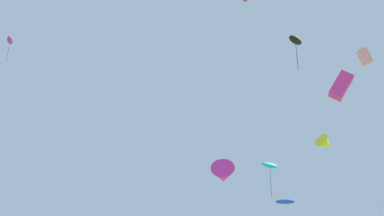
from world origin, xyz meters
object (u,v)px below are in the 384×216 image
object	(u,v)px
kite_magenta_delta	(223,175)
kite_blue_parafoil	(285,202)
kite_yellow_delta	(325,144)
kite_pink_box	(365,57)
kite_black_parafoil	(295,41)
kite_magenta_box	(341,86)
kite_cyan_parafoil	(270,166)
kite_purple_parafoil	(10,41)

from	to	relation	value
kite_magenta_delta	kite_blue_parafoil	size ratio (longest dim) A/B	1.30
kite_yellow_delta	kite_pink_box	size ratio (longest dim) A/B	0.74
kite_blue_parafoil	kite_black_parafoil	world-z (taller)	kite_black_parafoil
kite_pink_box	kite_magenta_box	distance (m)	12.87
kite_magenta_box	kite_cyan_parafoil	bearing A→B (deg)	115.50
kite_cyan_parafoil	kite_purple_parafoil	distance (m)	48.87
kite_pink_box	kite_blue_parafoil	xyz separation A→B (m)	(-13.32, -3.13, -18.47)
kite_pink_box	kite_purple_parafoil	bearing A→B (deg)	153.98
kite_pink_box	kite_purple_parafoil	size ratio (longest dim) A/B	0.72
kite_yellow_delta	kite_cyan_parafoil	world-z (taller)	kite_yellow_delta
kite_purple_parafoil	kite_yellow_delta	bearing A→B (deg)	-10.09
kite_yellow_delta	kite_blue_parafoil	size ratio (longest dim) A/B	2.72
kite_pink_box	kite_magenta_delta	world-z (taller)	kite_pink_box
kite_magenta_box	kite_cyan_parafoil	size ratio (longest dim) A/B	1.61
kite_yellow_delta	kite_black_parafoil	bearing A→B (deg)	-130.14
kite_magenta_delta	kite_blue_parafoil	world-z (taller)	kite_magenta_delta
kite_magenta_box	kite_blue_parafoil	size ratio (longest dim) A/B	2.70
kite_magenta_delta	kite_purple_parafoil	size ratio (longest dim) A/B	0.26
kite_pink_box	kite_magenta_delta	bearing A→B (deg)	-156.08
kite_pink_box	kite_yellow_delta	bearing A→B (deg)	84.09
kite_magenta_delta	kite_cyan_parafoil	xyz separation A→B (m)	(8.60, 11.90, 3.49)
kite_black_parafoil	kite_purple_parafoil	bearing A→B (deg)	156.76
kite_magenta_box	kite_blue_parafoil	xyz separation A→B (m)	(-5.31, 3.70, -11.06)
kite_yellow_delta	kite_cyan_parafoil	distance (m)	19.79
kite_magenta_delta	kite_cyan_parafoil	world-z (taller)	kite_cyan_parafoil
kite_yellow_delta	kite_magenta_box	xyz separation A→B (m)	(-9.56, -21.76, -0.12)
kite_pink_box	kite_magenta_delta	distance (m)	28.78
kite_blue_parafoil	kite_cyan_parafoil	distance (m)	7.44
kite_pink_box	kite_cyan_parafoil	size ratio (longest dim) A/B	2.19
kite_pink_box	kite_purple_parafoil	xyz separation A→B (m)	(-49.03, 23.94, 10.67)
kite_black_parafoil	kite_pink_box	bearing A→B (deg)	-41.50
kite_purple_parafoil	kite_pink_box	bearing A→B (deg)	-26.02
kite_magenta_delta	kite_black_parafoil	bearing A→B (deg)	45.38
kite_blue_parafoil	kite_cyan_parafoil	size ratio (longest dim) A/B	0.59
kite_cyan_parafoil	kite_black_parafoil	bearing A→B (deg)	26.38
kite_pink_box	kite_cyan_parafoil	world-z (taller)	kite_pink_box
kite_yellow_delta	kite_purple_parafoil	xyz separation A→B (m)	(-50.58, 9.00, 17.96)
kite_magenta_box	kite_purple_parafoil	xyz separation A→B (m)	(-41.02, 30.77, 18.08)
kite_pink_box	kite_cyan_parafoil	xyz separation A→B (m)	(-12.48, 2.54, -13.72)
kite_purple_parafoil	kite_cyan_parafoil	bearing A→B (deg)	-30.35
kite_cyan_parafoil	kite_purple_parafoil	bearing A→B (deg)	149.65
kite_yellow_delta	kite_magenta_delta	size ratio (longest dim) A/B	2.09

